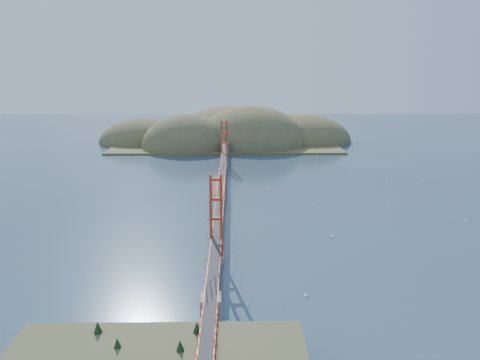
{
  "coord_description": "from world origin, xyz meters",
  "views": [
    {
      "loc": [
        2.14,
        -86.98,
        24.94
      ],
      "look_at": [
        3.53,
        0.0,
        3.5
      ],
      "focal_mm": 35.0,
      "sensor_mm": 36.0,
      "label": 1
    }
  ],
  "objects_px": {
    "sailboat_0": "(332,236)",
    "bridge": "(221,162)",
    "fort": "(215,331)",
    "sailboat_2": "(434,209)",
    "sailboat_1": "(387,189)"
  },
  "relations": [
    {
      "from": "sailboat_2",
      "to": "sailboat_1",
      "type": "bearing_deg",
      "value": 106.59
    },
    {
      "from": "bridge",
      "to": "sailboat_1",
      "type": "distance_m",
      "value": 34.93
    },
    {
      "from": "bridge",
      "to": "sailboat_1",
      "type": "bearing_deg",
      "value": 8.67
    },
    {
      "from": "sailboat_2",
      "to": "sailboat_1",
      "type": "distance_m",
      "value": 14.18
    },
    {
      "from": "bridge",
      "to": "fort",
      "type": "bearing_deg",
      "value": -89.52
    },
    {
      "from": "sailboat_1",
      "to": "fort",
      "type": "bearing_deg",
      "value": -122.19
    },
    {
      "from": "fort",
      "to": "sailboat_1",
      "type": "height_order",
      "value": "fort"
    },
    {
      "from": "bridge",
      "to": "sailboat_1",
      "type": "xyz_separation_m",
      "value": [
        33.85,
        5.16,
        -6.87
      ]
    },
    {
      "from": "fort",
      "to": "sailboat_0",
      "type": "relative_size",
      "value": 5.05
    },
    {
      "from": "sailboat_0",
      "to": "sailboat_2",
      "type": "bearing_deg",
      "value": 32.19
    },
    {
      "from": "fort",
      "to": "sailboat_2",
      "type": "xyz_separation_m",
      "value": [
        37.5,
        39.56,
        -0.53
      ]
    },
    {
      "from": "fort",
      "to": "sailboat_2",
      "type": "height_order",
      "value": "fort"
    },
    {
      "from": "bridge",
      "to": "sailboat_0",
      "type": "distance_m",
      "value": 28.3
    },
    {
      "from": "sailboat_2",
      "to": "sailboat_0",
      "type": "distance_m",
      "value": 24.8
    },
    {
      "from": "sailboat_0",
      "to": "bridge",
      "type": "bearing_deg",
      "value": 128.01
    }
  ]
}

